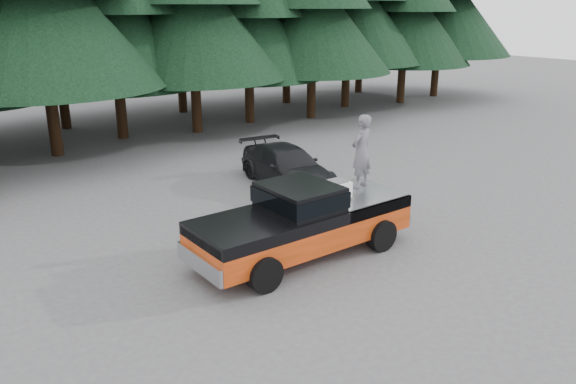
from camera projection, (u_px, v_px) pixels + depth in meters
ground at (275, 270)px, 13.61m from camera, size 120.00×120.00×0.00m
pickup_truck at (302, 231)px, 14.18m from camera, size 6.00×2.04×1.33m
truck_cab at (300, 196)px, 13.82m from camera, size 1.66×1.90×0.59m
air_compressor at (337, 191)px, 14.47m from camera, size 0.65×0.54×0.44m
man_on_bed at (361, 151)px, 15.17m from camera, size 0.83×0.65×2.02m
parked_car at (287, 166)px, 19.82m from camera, size 2.52×4.91×1.36m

